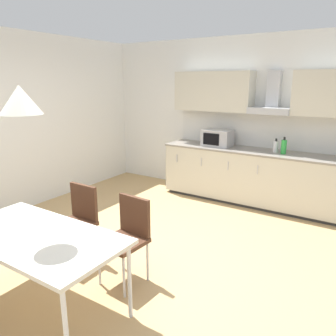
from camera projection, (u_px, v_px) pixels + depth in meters
ground_plane at (128, 264)px, 3.68m from camera, size 7.32×8.79×0.02m
wall_back at (233, 118)px, 5.76m from camera, size 5.86×0.10×2.71m
kitchen_counter at (263, 178)px, 5.33m from camera, size 3.38×0.66×0.90m
backsplash_tile at (272, 132)px, 5.39m from camera, size 3.36×0.02×0.55m
upper_wall_cabinets at (272, 93)px, 5.10m from camera, size 3.36×0.40×0.66m
microwave at (217, 138)px, 5.60m from camera, size 0.48×0.35×0.28m
bottle_white at (276, 146)px, 5.12m from camera, size 0.08×0.08×0.22m
bottle_green at (284, 147)px, 5.01m from camera, size 0.08×0.08×0.26m
dining_table at (36, 239)px, 2.77m from camera, size 1.57×0.80×0.73m
chair_far_right at (128, 231)px, 3.26m from camera, size 0.43×0.43×0.87m
chair_far_left at (78, 216)px, 3.63m from camera, size 0.40×0.40×0.87m
pendant_lamp at (20, 100)px, 2.47m from camera, size 0.32×0.32×0.22m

